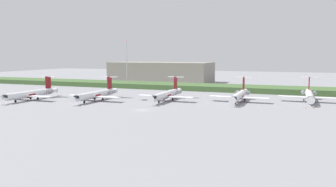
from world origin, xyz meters
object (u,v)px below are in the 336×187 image
object	(u,v)px
regional_jet_fourth	(239,95)
regional_jet_fifth	(309,95)
regional_jet_nearest	(31,94)
safety_cone_front_marker	(306,108)
safety_cone_mid_marker	(314,108)
regional_jet_second	(96,94)
regional_jet_third	(167,94)
antenna_mast	(127,68)

from	to	relation	value
regional_jet_fourth	regional_jet_fifth	xyz separation A→B (m)	(25.44, 9.68, 0.00)
regional_jet_nearest	safety_cone_front_marker	distance (m)	104.79
regional_jet_nearest	regional_jet_fourth	xyz separation A→B (m)	(79.63, 25.18, 0.00)
safety_cone_mid_marker	regional_jet_nearest	bearing A→B (deg)	-171.02
regional_jet_second	safety_cone_front_marker	size ratio (longest dim) A/B	56.36
regional_jet_third	antenna_mast	xyz separation A→B (m)	(-41.94, 45.50, 8.32)
antenna_mast	safety_cone_front_marker	distance (m)	104.89
antenna_mast	regional_jet_fourth	bearing A→B (deg)	-28.67
regional_jet_nearest	regional_jet_third	world-z (taller)	same
regional_jet_third	regional_jet_fourth	size ratio (longest dim) A/B	1.00
regional_jet_second	regional_jet_fourth	distance (m)	56.55
regional_jet_second	regional_jet_fourth	xyz separation A→B (m)	(53.80, 17.43, 0.00)
antenna_mast	regional_jet_nearest	bearing A→B (deg)	-99.17
regional_jet_fourth	safety_cone_mid_marker	size ratio (longest dim) A/B	56.36
regional_jet_nearest	safety_cone_mid_marker	bearing A→B (deg)	8.98
regional_jet_second	safety_cone_front_marker	distance (m)	78.16
regional_jet_fourth	regional_jet_fifth	distance (m)	27.22
regional_jet_second	safety_cone_mid_marker	bearing A→B (deg)	6.41
safety_cone_front_marker	regional_jet_third	bearing A→B (deg)	178.58
regional_jet_fourth	regional_jet_third	bearing A→B (deg)	-164.67
antenna_mast	regional_jet_second	bearing A→B (deg)	-74.23
regional_jet_fourth	regional_jet_second	bearing A→B (deg)	-162.05
regional_jet_nearest	regional_jet_third	distance (m)	55.04
regional_jet_fifth	safety_cone_front_marker	xyz separation A→B (m)	(-1.59, -18.49, -2.26)
regional_jet_third	safety_cone_front_marker	xyz separation A→B (m)	(51.34, -1.27, -2.26)
antenna_mast	safety_cone_front_marker	size ratio (longest dim) A/B	47.77
regional_jet_second	regional_jet_third	xyz separation A→B (m)	(26.30, 9.89, 0.00)
regional_jet_fourth	antenna_mast	world-z (taller)	antenna_mast
antenna_mast	safety_cone_front_marker	bearing A→B (deg)	-26.63
regional_jet_third	antenna_mast	world-z (taller)	antenna_mast
regional_jet_third	safety_cone_front_marker	bearing A→B (deg)	-1.42
safety_cone_front_marker	regional_jet_second	bearing A→B (deg)	-173.67
regional_jet_nearest	antenna_mast	bearing A→B (deg)	80.83
regional_jet_second	antenna_mast	size ratio (longest dim) A/B	1.18
regional_jet_fourth	regional_jet_nearest	bearing A→B (deg)	-162.45
regional_jet_fifth	safety_cone_mid_marker	xyz separation A→B (m)	(1.00, -18.10, -2.26)
regional_jet_third	regional_jet_fifth	world-z (taller)	same
regional_jet_nearest	regional_jet_fifth	size ratio (longest dim) A/B	1.00
regional_jet_nearest	regional_jet_third	bearing A→B (deg)	18.70
regional_jet_fourth	regional_jet_fifth	bearing A→B (deg)	20.83
regional_jet_third	safety_cone_mid_marker	bearing A→B (deg)	-0.94
regional_jet_second	regional_jet_nearest	bearing A→B (deg)	-163.30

